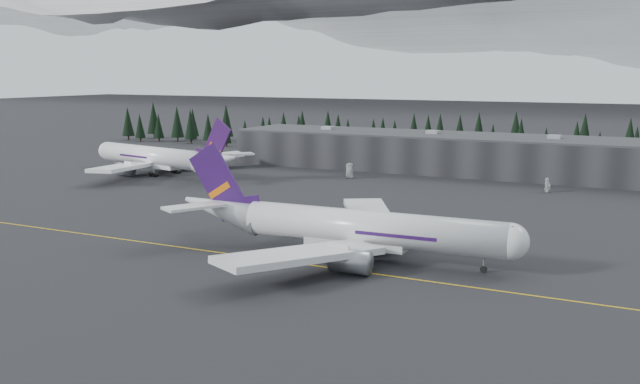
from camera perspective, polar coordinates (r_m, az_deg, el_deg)
The scene contains 9 objects.
ground at distance 131.90m, azimuth -3.95°, elevation -5.16°, with size 1400.00×1400.00×0.00m, color black.
taxiline at distance 130.25m, azimuth -4.41°, elevation -5.35°, with size 400.00×0.40×0.02m, color gold.
terminal at distance 244.88m, azimuth 11.22°, elevation 3.05°, with size 160.00×30.00×12.60m.
treeline at distance 280.37m, azimuth 13.30°, elevation 4.04°, with size 360.00×20.00×15.00m, color black.
mountain_ridge at distance 1111.76m, azimuth 23.73°, elevation 7.11°, with size 4400.00×900.00×420.00m, color white, non-canonical shape.
jet_main at distance 130.40m, azimuth 1.76°, elevation -2.76°, with size 68.05×62.73×20.00m.
jet_parked at distance 239.87m, azimuth -12.52°, elevation 2.70°, with size 66.81×61.06×19.87m.
gse_vehicle_a at distance 226.38m, azimuth 2.41°, elevation 1.27°, with size 2.30×4.98×1.38m, color silver.
gse_vehicle_b at distance 209.80m, azimuth 17.75°, elevation 0.15°, with size 1.70×4.23×1.44m, color silver.
Camera 1 is at (65.71, -109.31, 33.65)m, focal length 40.00 mm.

